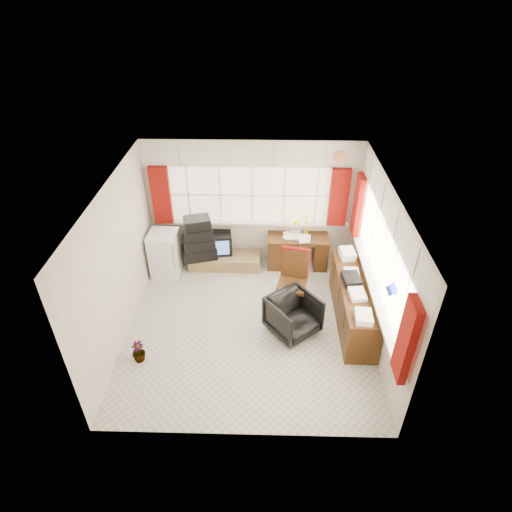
{
  "coord_description": "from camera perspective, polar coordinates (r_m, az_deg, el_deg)",
  "views": [
    {
      "loc": [
        0.25,
        -5.24,
        5.06
      ],
      "look_at": [
        0.1,
        0.55,
        1.05
      ],
      "focal_mm": 30.0,
      "sensor_mm": 36.0,
      "label": 1
    }
  ],
  "objects": [
    {
      "name": "desk_lamp",
      "position": [
        8.25,
        6.76,
        4.86
      ],
      "size": [
        0.16,
        0.13,
        0.45
      ],
      "color": "#FFF10A",
      "rests_on": "desk"
    },
    {
      "name": "desk",
      "position": [
        8.48,
        5.56,
        0.97
      ],
      "size": [
        1.18,
        0.59,
        0.72
      ],
      "color": "#4A2911",
      "rests_on": "ground"
    },
    {
      "name": "flower_vase",
      "position": [
        6.88,
        -15.41,
        -12.18
      ],
      "size": [
        0.25,
        0.25,
        0.36
      ],
      "primitive_type": "imported",
      "rotation": [
        0.0,
        0.0,
        -0.25
      ],
      "color": "black",
      "rests_on": "ground"
    },
    {
      "name": "radiator",
      "position": [
        7.49,
        4.59,
        -5.55
      ],
      "size": [
        0.39,
        0.16,
        0.58
      ],
      "color": "white",
      "rests_on": "ground"
    },
    {
      "name": "tv_bench",
      "position": [
        8.57,
        -4.18,
        -0.59
      ],
      "size": [
        1.4,
        0.5,
        0.25
      ],
      "primitive_type": "cube",
      "color": "olive",
      "rests_on": "ground"
    },
    {
      "name": "credenza",
      "position": [
        7.32,
        12.82,
        -6.02
      ],
      "size": [
        0.5,
        2.0,
        0.85
      ],
      "color": "#4A2911",
      "rests_on": "ground"
    },
    {
      "name": "window_back",
      "position": [
        8.28,
        -0.47,
        4.89
      ],
      "size": [
        3.7,
        0.12,
        3.6
      ],
      "color": "#FFEFC9",
      "rests_on": "room_walls"
    },
    {
      "name": "curtains",
      "position": [
        7.17,
        6.67,
        4.25
      ],
      "size": [
        3.83,
        3.83,
        1.15
      ],
      "color": "maroon",
      "rests_on": "room_walls"
    },
    {
      "name": "room_walls",
      "position": [
        6.34,
        -1.07,
        0.5
      ],
      "size": [
        4.0,
        4.0,
        4.0
      ],
      "color": "beige",
      "rests_on": "ground"
    },
    {
      "name": "hifi_stack",
      "position": [
        8.28,
        -7.66,
        2.15
      ],
      "size": [
        0.73,
        0.57,
        0.88
      ],
      "color": "black",
      "rests_on": "tv_bench"
    },
    {
      "name": "mini_fridge",
      "position": [
        8.36,
        -12.03,
        0.34
      ],
      "size": [
        0.55,
        0.56,
        0.89
      ],
      "color": "white",
      "rests_on": "ground"
    },
    {
      "name": "window_right",
      "position": [
        6.87,
        15.43,
        -3.58
      ],
      "size": [
        0.12,
        3.7,
        3.6
      ],
      "color": "#FFEFC9",
      "rests_on": "room_walls"
    },
    {
      "name": "spray_bottle_a",
      "position": [
        8.55,
        -3.94,
        -0.6
      ],
      "size": [
        0.14,
        0.14,
        0.26
      ],
      "primitive_type": "imported",
      "rotation": [
        0.0,
        0.0,
        0.65
      ],
      "color": "silver",
      "rests_on": "ground"
    },
    {
      "name": "task_chair",
      "position": [
        7.32,
        4.99,
        -2.91
      ],
      "size": [
        0.58,
        0.6,
        1.15
      ],
      "color": "black",
      "rests_on": "ground"
    },
    {
      "name": "office_chair",
      "position": [
        7.01,
        4.97,
        -7.87
      ],
      "size": [
        1.02,
        1.03,
        0.67
      ],
      "primitive_type": "imported",
      "rotation": [
        0.0,
        0.0,
        0.67
      ],
      "color": "black",
      "rests_on": "ground"
    },
    {
      "name": "crt_tv",
      "position": [
        8.5,
        -4.95,
        1.88
      ],
      "size": [
        0.55,
        0.52,
        0.44
      ],
      "color": "black",
      "rests_on": "tv_bench"
    },
    {
      "name": "file_tray",
      "position": [
        7.11,
        12.57,
        -3.01
      ],
      "size": [
        0.31,
        0.38,
        0.12
      ],
      "primitive_type": "cube",
      "rotation": [
        0.0,
        0.0,
        0.11
      ],
      "color": "black",
      "rests_on": "credenza"
    },
    {
      "name": "overhead_cabinets",
      "position": [
        6.86,
        7.54,
        10.2
      ],
      "size": [
        3.98,
        3.98,
        0.48
      ],
      "color": "white",
      "rests_on": "room_walls"
    },
    {
      "name": "spray_bottle_b",
      "position": [
        7.65,
        2.15,
        -5.77
      ],
      "size": [
        0.1,
        0.1,
        0.2
      ],
      "primitive_type": "imported",
      "rotation": [
        0.0,
        0.0,
        0.05
      ],
      "color": "#87CAC4",
      "rests_on": "ground"
    },
    {
      "name": "ground",
      "position": [
        7.29,
        -0.94,
        -9.3
      ],
      "size": [
        4.0,
        4.0,
        0.0
      ],
      "primitive_type": "plane",
      "color": "beige",
      "rests_on": "ground"
    }
  ]
}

